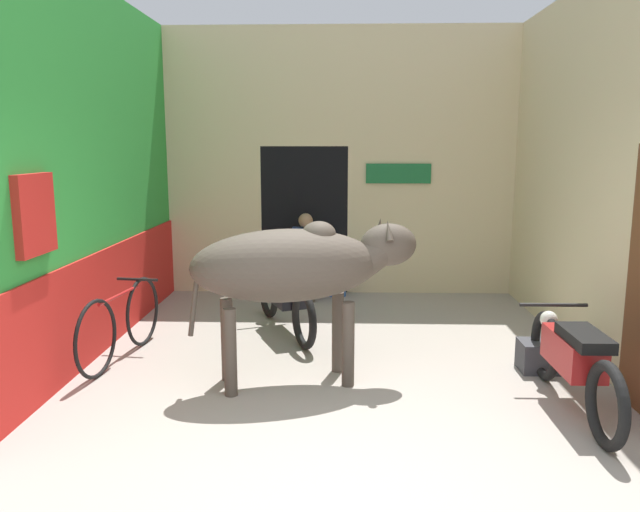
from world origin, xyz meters
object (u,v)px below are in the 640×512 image
crate (543,356)px  motorcycle_far (285,295)px  motorcycle_near (573,359)px  plastic_stool (337,279)px  cow (298,266)px  shopkeeper_seated (306,255)px  bicycle (121,323)px

crate → motorcycle_far: bearing=155.3°
motorcycle_near → plastic_stool: bearing=116.7°
motorcycle_near → crate: size_ratio=4.37×
cow → motorcycle_near: bearing=-13.0°
shopkeeper_seated → cow: bearing=-88.0°
plastic_stool → crate: size_ratio=1.01×
shopkeeper_seated → plastic_stool: shopkeeper_seated is taller
shopkeeper_seated → plastic_stool: (0.43, 0.24, -0.39)m
shopkeeper_seated → motorcycle_far: bearing=-95.8°
motorcycle_near → bicycle: size_ratio=1.15×
motorcycle_far → plastic_stool: size_ratio=4.07×
motorcycle_near → shopkeeper_seated: bearing=123.3°
crate → bicycle: bearing=177.6°
motorcycle_far → plastic_stool: (0.58, 1.73, -0.18)m
cow → crate: (2.28, 0.36, -0.91)m
bicycle → crate: (4.05, -0.17, -0.23)m
shopkeeper_seated → plastic_stool: 0.62m
plastic_stool → crate: plastic_stool is taller
motorcycle_far → crate: bearing=-24.7°
cow → motorcycle_far: 1.67m
motorcycle_near → plastic_stool: size_ratio=4.35×
motorcycle_far → plastic_stool: 1.84m
motorcycle_near → crate: bearing=86.2°
motorcycle_near → shopkeeper_seated: shopkeeper_seated is taller
motorcycle_near → motorcycle_far: motorcycle_near is taller
motorcycle_far → shopkeeper_seated: 1.52m
motorcycle_near → shopkeeper_seated: (-2.32, 3.53, 0.20)m
crate → cow: bearing=-171.1°
bicycle → shopkeeper_seated: size_ratio=1.42×
motorcycle_near → crate: (0.06, 0.87, -0.28)m
motorcycle_far → bicycle: bearing=-146.7°
plastic_stool → cow: bearing=-95.7°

